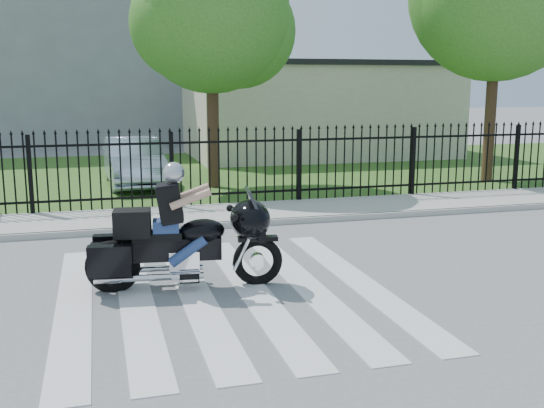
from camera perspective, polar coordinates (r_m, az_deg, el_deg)
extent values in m
plane|color=slate|center=(8.91, -4.26, -7.98)|extent=(120.00, 120.00, 0.00)
cube|color=#ADAAA3|center=(13.67, -8.38, -1.17)|extent=(40.00, 2.00, 0.12)
cube|color=#ADAAA3|center=(12.70, -7.81, -2.07)|extent=(40.00, 0.12, 0.12)
cube|color=#2B541D|center=(20.55, -10.84, 2.59)|extent=(40.00, 12.00, 0.02)
cube|color=black|center=(14.59, -8.90, 0.73)|extent=(26.00, 0.04, 0.05)
cube|color=black|center=(14.43, -9.04, 5.42)|extent=(26.00, 0.04, 0.05)
cylinder|color=#382316|center=(17.58, -5.32, 8.17)|extent=(0.32, 0.32, 4.16)
sphere|color=#2D7421|center=(17.66, -5.47, 16.63)|extent=(4.20, 4.20, 4.20)
cylinder|color=#382316|center=(19.72, 19.06, 8.84)|extent=(0.32, 0.32, 4.80)
cube|color=beige|center=(25.79, 4.08, 8.26)|extent=(10.00, 6.00, 3.50)
cube|color=black|center=(25.78, 4.14, 12.37)|extent=(10.20, 6.20, 0.20)
cube|color=gray|center=(34.45, -18.41, 15.45)|extent=(15.00, 10.00, 12.00)
torus|color=black|center=(9.17, -1.29, -5.14)|extent=(0.73, 0.22, 0.72)
torus|color=black|center=(9.16, -14.10, -5.50)|extent=(0.78, 0.25, 0.76)
cube|color=black|center=(9.05, -8.88, -3.98)|extent=(1.38, 0.42, 0.31)
ellipsoid|color=black|center=(9.00, -6.26, -2.43)|extent=(0.69, 0.49, 0.34)
cube|color=black|center=(9.01, -10.25, -2.80)|extent=(0.71, 0.42, 0.10)
cube|color=silver|center=(9.09, -7.86, -5.04)|extent=(0.45, 0.36, 0.31)
ellipsoid|color=black|center=(9.01, -1.97, -1.39)|extent=(0.65, 0.82, 0.56)
cube|color=black|center=(8.98, -12.42, -1.68)|extent=(0.55, 0.46, 0.38)
cube|color=navy|center=(8.97, -9.48, -2.00)|extent=(0.39, 0.35, 0.19)
sphere|color=#B5B9BE|center=(8.84, -8.81, 2.78)|extent=(0.30, 0.30, 0.30)
imported|color=#B0C0DD|center=(18.36, -12.28, 3.74)|extent=(1.61, 4.16, 1.35)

